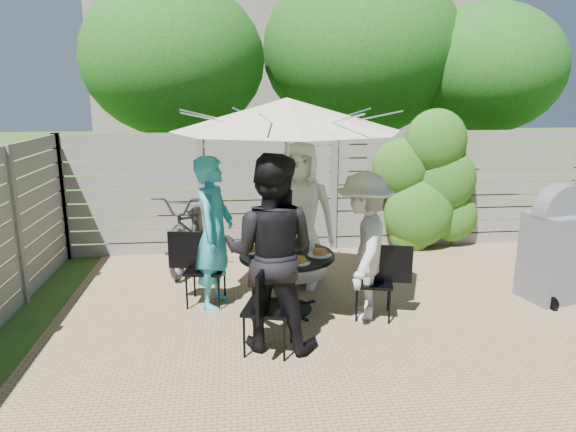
{
  "coord_description": "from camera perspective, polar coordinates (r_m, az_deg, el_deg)",
  "views": [
    {
      "loc": [
        -1.56,
        -4.6,
        2.39
      ],
      "look_at": [
        -0.93,
        0.95,
        1.05
      ],
      "focal_mm": 32.0,
      "sensor_mm": 36.0,
      "label": 1
    }
  ],
  "objects": [
    {
      "name": "person_front",
      "position": [
        4.8,
        -1.95,
        -4.17
      ],
      "size": [
        1.08,
        0.95,
        1.88
      ],
      "primitive_type": "imported",
      "rotation": [
        0.0,
        0.0,
        2.84
      ],
      "color": "black",
      "rests_on": "ground"
    },
    {
      "name": "person_left",
      "position": [
        5.8,
        -8.19,
        -1.9
      ],
      "size": [
        0.58,
        0.73,
        1.74
      ],
      "primitive_type": "imported",
      "rotation": [
        0.0,
        0.0,
        7.56
      ],
      "color": "#2BA4BC",
      "rests_on": "ground"
    },
    {
      "name": "plate_front",
      "position": [
        5.31,
        -0.83,
        -5.1
      ],
      "size": [
        0.26,
        0.26,
        0.06
      ],
      "color": "white",
      "rests_on": "patio_table"
    },
    {
      "name": "backyard_envelope",
      "position": [
        14.98,
        -0.14,
        14.31
      ],
      "size": [
        60.0,
        60.0,
        5.0
      ],
      "color": "#2B5219",
      "rests_on": "ground"
    },
    {
      "name": "glass_right",
      "position": [
        5.69,
        2.66,
        -3.34
      ],
      "size": [
        0.07,
        0.07,
        0.14
      ],
      "primitive_type": "cylinder",
      "color": "silver",
      "rests_on": "patio_table"
    },
    {
      "name": "person_back",
      "position": [
        6.37,
        1.28,
        0.11
      ],
      "size": [
        1.03,
        0.82,
        1.84
      ],
      "primitive_type": "imported",
      "rotation": [
        0.0,
        0.0,
        5.99
      ],
      "color": "silver",
      "rests_on": "ground"
    },
    {
      "name": "plate_extra",
      "position": [
        5.33,
        1.2,
        -5.01
      ],
      "size": [
        0.24,
        0.24,
        0.06
      ],
      "color": "white",
      "rests_on": "patio_table"
    },
    {
      "name": "person_right",
      "position": [
        5.53,
        8.4,
        -3.38
      ],
      "size": [
        0.88,
        1.17,
        1.61
      ],
      "primitive_type": "imported",
      "rotation": [
        0.0,
        0.0,
        4.42
      ],
      "color": "#B7B4B2",
      "rests_on": "ground"
    },
    {
      "name": "plate_left",
      "position": [
        5.72,
        -3.66,
        -3.75
      ],
      "size": [
        0.26,
        0.26,
        0.06
      ],
      "color": "white",
      "rests_on": "patio_table"
    },
    {
      "name": "chair_left",
      "position": [
        6.03,
        -9.23,
        -7.39
      ],
      "size": [
        0.66,
        0.49,
        0.87
      ],
      "rotation": [
        0.0,
        0.0,
        6.11
      ],
      "color": "black",
      "rests_on": "ground"
    },
    {
      "name": "glass_back",
      "position": [
        5.89,
        -0.64,
        -2.73
      ],
      "size": [
        0.07,
        0.07,
        0.14
      ],
      "primitive_type": "cylinder",
      "color": "silver",
      "rests_on": "patio_table"
    },
    {
      "name": "plate_back",
      "position": [
        5.98,
        0.53,
        -2.94
      ],
      "size": [
        0.26,
        0.26,
        0.06
      ],
      "color": "white",
      "rests_on": "patio_table"
    },
    {
      "name": "umbrella",
      "position": [
        5.39,
        -0.11,
        11.2
      ],
      "size": [
        3.03,
        3.03,
        2.35
      ],
      "rotation": [
        0.0,
        0.0,
        -0.3
      ],
      "color": "silver",
      "rests_on": "ground"
    },
    {
      "name": "bbq_grill",
      "position": [
        6.76,
        27.76,
        -3.2
      ],
      "size": [
        0.78,
        0.66,
        1.39
      ],
      "rotation": [
        0.0,
        0.0,
        0.21
      ],
      "color": "slate",
      "rests_on": "ground"
    },
    {
      "name": "glass_front",
      "position": [
        5.37,
        0.48,
        -4.37
      ],
      "size": [
        0.07,
        0.07,
        0.14
      ],
      "primitive_type": "cylinder",
      "color": "silver",
      "rests_on": "patio_table"
    },
    {
      "name": "patio_table",
      "position": [
        5.72,
        -0.11,
        -6.15
      ],
      "size": [
        1.29,
        1.29,
        0.68
      ],
      "rotation": [
        0.0,
        0.0,
        -0.3
      ],
      "color": "black",
      "rests_on": "ground"
    },
    {
      "name": "plate_right",
      "position": [
        5.59,
        3.53,
        -4.15
      ],
      "size": [
        0.26,
        0.26,
        0.06
      ],
      "color": "white",
      "rests_on": "patio_table"
    },
    {
      "name": "glass_left",
      "position": [
        5.58,
        -2.93,
        -3.67
      ],
      "size": [
        0.07,
        0.07,
        0.14
      ],
      "primitive_type": "cylinder",
      "color": "silver",
      "rests_on": "patio_table"
    },
    {
      "name": "bicycle",
      "position": [
        7.46,
        -10.84,
        -1.16
      ],
      "size": [
        1.02,
        2.14,
        1.08
      ],
      "primitive_type": "imported",
      "rotation": [
        0.0,
        0.0,
        -0.15
      ],
      "color": "#333338",
      "rests_on": "ground"
    },
    {
      "name": "syrup_jug",
      "position": [
        5.68,
        -0.61,
        -3.24
      ],
      "size": [
        0.09,
        0.09,
        0.16
      ],
      "primitive_type": "cylinder",
      "color": "#59280C",
      "rests_on": "patio_table"
    },
    {
      "name": "coffee_cup",
      "position": [
        5.82,
        1.26,
        -3.03
      ],
      "size": [
        0.08,
        0.08,
        0.12
      ],
      "primitive_type": "cylinder",
      "color": "#C6B293",
      "rests_on": "patio_table"
    },
    {
      "name": "chair_right",
      "position": [
        5.71,
        9.56,
        -8.77
      ],
      "size": [
        0.63,
        0.49,
        0.83
      ],
      "rotation": [
        0.0,
        0.0,
        2.87
      ],
      "color": "black",
      "rests_on": "ground"
    },
    {
      "name": "chair_back",
      "position": [
        6.68,
        1.43,
        -4.99
      ],
      "size": [
        0.54,
        0.7,
        0.92
      ],
      "rotation": [
        0.0,
        0.0,
        4.45
      ],
      "color": "black",
      "rests_on": "ground"
    },
    {
      "name": "chair_front",
      "position": [
        4.92,
        -2.23,
        -12.09
      ],
      "size": [
        0.54,
        0.69,
        0.9
      ],
      "rotation": [
        0.0,
        0.0,
        1.28
      ],
      "color": "black",
      "rests_on": "ground"
    }
  ]
}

